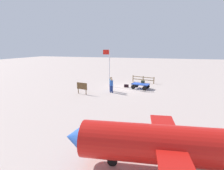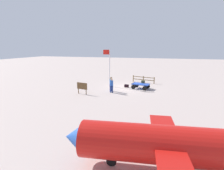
{
  "view_description": "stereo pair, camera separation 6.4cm",
  "coord_description": "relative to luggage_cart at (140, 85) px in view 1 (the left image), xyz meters",
  "views": [
    {
      "loc": [
        -4.55,
        21.21,
        5.04
      ],
      "look_at": [
        0.05,
        6.0,
        1.57
      ],
      "focal_mm": 28.08,
      "sensor_mm": 36.0,
      "label": 1
    },
    {
      "loc": [
        -4.61,
        21.19,
        5.04
      ],
      "look_at": [
        0.05,
        6.0,
        1.57
      ],
      "focal_mm": 28.08,
      "sensor_mm": 36.0,
      "label": 2
    }
  ],
  "objects": [
    {
      "name": "flagpole",
      "position": [
        4.12,
        -0.18,
        2.37
      ],
      "size": [
        0.88,
        0.14,
        4.79
      ],
      "color": "silver",
      "rests_on": "ground"
    },
    {
      "name": "luggage_cart",
      "position": [
        0.0,
        0.0,
        0.0
      ],
      "size": [
        2.23,
        1.66,
        0.64
      ],
      "color": "#2649B4",
      "rests_on": "ground"
    },
    {
      "name": "worker_trailing",
      "position": [
        3.08,
        2.22,
        0.52
      ],
      "size": [
        0.46,
        0.46,
        1.68
      ],
      "color": "navy",
      "rests_on": "ground"
    },
    {
      "name": "worker_lead",
      "position": [
        2.84,
        2.8,
        0.48
      ],
      "size": [
        0.42,
        0.42,
        1.62
      ],
      "color": "navy",
      "rests_on": "ground"
    },
    {
      "name": "signboard",
      "position": [
        5.72,
        4.32,
        0.36
      ],
      "size": [
        1.28,
        0.29,
        1.26
      ],
      "color": "#4C3319",
      "rests_on": "ground"
    },
    {
      "name": "ground_plane",
      "position": [
        1.81,
        -0.17,
        -0.47
      ],
      "size": [
        120.0,
        120.0,
        0.0
      ],
      "primitive_type": "plane",
      "color": "#B9A69C"
    },
    {
      "name": "airplane_near",
      "position": [
        -2.75,
        14.39,
        0.76
      ],
      "size": [
        7.93,
        5.22,
        3.2
      ],
      "color": "red",
      "rests_on": "ground"
    },
    {
      "name": "suitcase_grey",
      "position": [
        -0.23,
        -0.58,
        0.31
      ],
      "size": [
        0.46,
        0.41,
        0.3
      ],
      "color": "#3A3D23",
      "rests_on": "luggage_cart"
    },
    {
      "name": "suitcase_navy",
      "position": [
        1.79,
        -0.27,
        -0.29
      ],
      "size": [
        0.56,
        0.36,
        0.36
      ],
      "color": "black",
      "rests_on": "ground"
    },
    {
      "name": "wooden_fence",
      "position": [
        0.13,
        -3.87,
        0.07
      ],
      "size": [
        3.19,
        0.89,
        0.94
      ],
      "color": "brown",
      "rests_on": "ground"
    }
  ]
}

